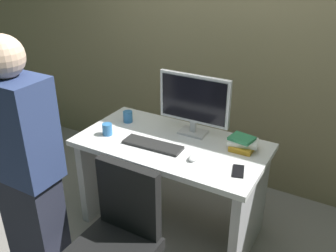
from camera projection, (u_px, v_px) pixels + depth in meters
name	position (u px, v px, depth m)	size (l,w,h in m)	color
ground_plane	(171.00, 224.00, 2.97)	(9.00, 9.00, 0.00)	gray
wall_back	(227.00, 14.00, 3.03)	(6.40, 0.10, 3.00)	#8C7F5B
desk	(171.00, 170.00, 2.74)	(1.35, 0.71, 0.75)	white
office_chair	(118.00, 252.00, 2.12)	(0.52, 0.52, 0.94)	black
person_at_desk	(26.00, 176.00, 2.08)	(0.40, 0.24, 1.64)	#262838
monitor	(194.00, 101.00, 2.65)	(0.54, 0.14, 0.46)	silver
keyboard	(153.00, 145.00, 2.58)	(0.43, 0.13, 0.02)	#262626
mouse	(194.00, 157.00, 2.42)	(0.06, 0.10, 0.03)	white
cup_near_keyboard	(107.00, 129.00, 2.72)	(0.07, 0.07, 0.09)	#3372B2
cup_by_monitor	(128.00, 117.00, 2.92)	(0.07, 0.07, 0.09)	#3372B2
book_stack	(242.00, 143.00, 2.53)	(0.22, 0.17, 0.09)	gold
cell_phone	(238.00, 171.00, 2.29)	(0.07, 0.14, 0.01)	black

